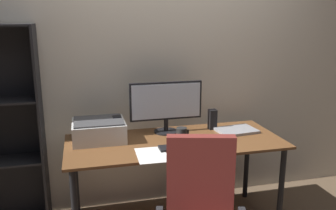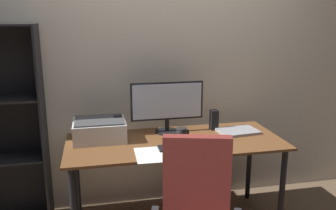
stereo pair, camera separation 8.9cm
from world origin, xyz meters
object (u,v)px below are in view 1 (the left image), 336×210
at_px(printer, 99,130).
at_px(speaker_right, 212,119).
at_px(desk, 175,150).
at_px(coffee_mug, 182,134).
at_px(monitor, 166,104).
at_px(mouse, 209,144).
at_px(keyboard, 179,147).
at_px(laptop, 236,130).
at_px(speaker_left, 117,126).

bearing_deg(printer, speaker_right, 2.99).
height_order(desk, printer, printer).
bearing_deg(coffee_mug, monitor, 105.31).
xyz_separation_m(monitor, mouse, (0.23, -0.39, -0.23)).
bearing_deg(keyboard, monitor, 90.21).
bearing_deg(speaker_right, mouse, -114.46).
bearing_deg(laptop, monitor, 161.31).
distance_m(desk, printer, 0.61).
height_order(desk, monitor, monitor).
bearing_deg(mouse, coffee_mug, 153.45).
xyz_separation_m(laptop, speaker_left, (-0.98, 0.12, 0.07)).
bearing_deg(desk, laptop, 8.68).
distance_m(keyboard, printer, 0.65).
bearing_deg(speaker_right, printer, -177.01).
bearing_deg(monitor, speaker_left, -178.89).
bearing_deg(desk, speaker_right, 28.01).
relative_size(coffee_mug, speaker_left, 0.63).
bearing_deg(laptop, speaker_left, 166.85).
bearing_deg(desk, speaker_left, 154.28).
relative_size(desk, coffee_mug, 15.56).
relative_size(desk, mouse, 17.43).
height_order(speaker_right, printer, speaker_right).
height_order(mouse, coffee_mug, coffee_mug).
bearing_deg(speaker_left, coffee_mug, -26.18).
bearing_deg(speaker_left, speaker_right, 0.00).
height_order(speaker_left, speaker_right, same).
xyz_separation_m(keyboard, mouse, (0.23, -0.00, 0.01)).
bearing_deg(mouse, desk, 155.60).
relative_size(keyboard, printer, 0.72).
relative_size(speaker_right, printer, 0.42).
bearing_deg(desk, keyboard, -96.59).
relative_size(monitor, keyboard, 2.07).
distance_m(monitor, speaker_left, 0.44).
distance_m(speaker_right, printer, 0.96).
bearing_deg(laptop, desk, -177.49).
relative_size(desk, printer, 4.18).
distance_m(laptop, printer, 1.13).
bearing_deg(printer, speaker_left, 18.70).
xyz_separation_m(desk, mouse, (0.21, -0.17, 0.10)).
xyz_separation_m(desk, coffee_mug, (0.05, -0.03, 0.13)).
bearing_deg(printer, coffee_mug, -16.35).
bearing_deg(printer, mouse, -22.76).
distance_m(coffee_mug, speaker_right, 0.41).
distance_m(desk, mouse, 0.29).
distance_m(desk, speaker_right, 0.47).
bearing_deg(speaker_right, speaker_left, 180.00).
bearing_deg(mouse, printer, 172.25).
height_order(coffee_mug, speaker_right, speaker_right).
bearing_deg(monitor, keyboard, -89.98).
bearing_deg(desk, coffee_mug, -30.24).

